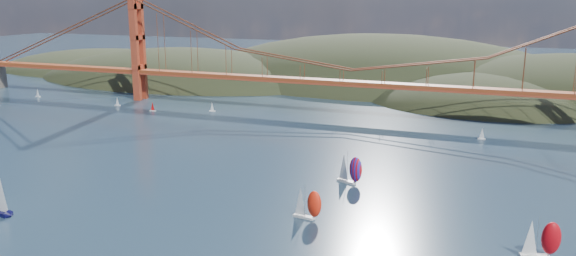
{
  "coord_description": "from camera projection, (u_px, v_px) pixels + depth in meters",
  "views": [
    {
      "loc": [
        66.08,
        -77.77,
        56.4
      ],
      "look_at": [
        1.92,
        90.0,
        13.81
      ],
      "focal_mm": 35.0,
      "sensor_mm": 36.0,
      "label": 1
    }
  ],
  "objects": [
    {
      "name": "headlands",
      "position": [
        461.0,
        109.0,
        346.83
      ],
      "size": [
        725.0,
        225.0,
        96.0
      ],
      "color": "black",
      "rests_on": "ground"
    },
    {
      "name": "bridge",
      "position": [
        349.0,
        48.0,
        263.42
      ],
      "size": [
        552.0,
        12.0,
        55.0
      ],
      "color": "#8D3817",
      "rests_on": "ground"
    },
    {
      "name": "racer_0",
      "position": [
        307.0,
        203.0,
        144.37
      ],
      "size": [
        8.0,
        3.95,
        9.01
      ],
      "rotation": [
        0.0,
        0.0,
        -0.16
      ],
      "color": "silver",
      "rests_on": "ground"
    },
    {
      "name": "racer_1",
      "position": [
        540.0,
        239.0,
        122.62
      ],
      "size": [
        8.59,
        5.03,
        9.63
      ],
      "rotation": [
        0.0,
        0.0,
        0.27
      ],
      "color": "white",
      "rests_on": "ground"
    },
    {
      "name": "racer_rwb",
      "position": [
        349.0,
        168.0,
        171.63
      ],
      "size": [
        8.99,
        6.06,
        10.06
      ],
      "rotation": [
        0.0,
        0.0,
        -0.39
      ],
      "color": "silver",
      "rests_on": "ground"
    },
    {
      "name": "distant_boat_0",
      "position": [
        38.0,
        93.0,
        318.48
      ],
      "size": [
        3.0,
        2.0,
        4.7
      ],
      "color": "silver",
      "rests_on": "ground"
    },
    {
      "name": "distant_boat_1",
      "position": [
        117.0,
        101.0,
        292.9
      ],
      "size": [
        3.0,
        2.0,
        4.7
      ],
      "color": "silver",
      "rests_on": "ground"
    },
    {
      "name": "distant_boat_2",
      "position": [
        153.0,
        106.0,
        279.35
      ],
      "size": [
        3.0,
        2.0,
        4.7
      ],
      "color": "silver",
      "rests_on": "ground"
    },
    {
      "name": "distant_boat_3",
      "position": [
        212.0,
        107.0,
        278.5
      ],
      "size": [
        3.0,
        2.0,
        4.7
      ],
      "color": "silver",
      "rests_on": "ground"
    },
    {
      "name": "distant_boat_8",
      "position": [
        482.0,
        134.0,
        224.46
      ],
      "size": [
        3.0,
        2.0,
        4.7
      ],
      "color": "silver",
      "rests_on": "ground"
    }
  ]
}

